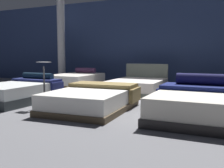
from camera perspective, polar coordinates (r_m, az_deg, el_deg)
The scene contains 10 objects.
ground_plane at distance 7.22m, azimuth 1.83°, elevation -3.30°, with size 18.00×18.00×0.02m, color slate.
showroom_back_wall at distance 10.47m, azimuth 9.58°, elevation 9.28°, with size 18.00×0.06×3.50m, color navy.
bed_0 at distance 7.14m, azimuth -19.98°, elevation -1.67°, with size 1.51×2.09×0.71m.
bed_1 at distance 5.77m, azimuth -4.40°, elevation -3.32°, with size 1.76×2.23×0.52m.
bed_2 at distance 5.15m, azimuth 18.26°, elevation -4.26°, with size 1.71×2.06×0.82m.
bed_3 at distance 9.48m, azimuth -7.82°, elevation 0.63°, with size 1.48×2.15×0.73m.
bed_4 at distance 8.40m, azimuth 5.73°, elevation -0.41°, with size 1.66×2.07×0.90m.
bed_5 at distance 7.99m, azimuth 21.00°, elevation -1.04°, with size 1.57×2.08×0.47m.
price_sign at distance 6.19m, azimuth -14.67°, elevation -1.22°, with size 0.28×0.24×1.05m.
support_pillar at distance 11.36m, azimuth -11.12°, elevation 9.01°, with size 0.32×0.32×3.50m, color silver.
Camera 1 is at (2.80, -6.54, 1.20)m, focal length 41.52 mm.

